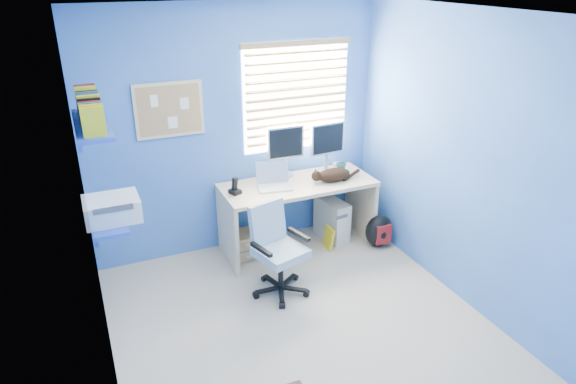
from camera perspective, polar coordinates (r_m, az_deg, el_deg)
name	(u,v)px	position (r m, az deg, el deg)	size (l,w,h in m)	color
floor	(303,327)	(4.45, 1.62, -14.75)	(3.00, 3.20, 0.00)	#AAA088
ceiling	(307,13)	(3.49, 2.12, 19.27)	(3.00, 3.20, 0.00)	white
wall_back	(237,132)	(5.20, -5.74, 6.65)	(3.00, 0.01, 2.50)	#3D63AE
wall_front	(447,314)	(2.64, 17.20, -12.79)	(3.00, 0.01, 2.50)	#3D63AE
wall_left	(91,229)	(3.49, -21.08, -3.83)	(0.01, 3.20, 2.50)	#3D63AE
wall_right	(464,162)	(4.60, 19.01, 3.13)	(0.01, 3.20, 2.50)	#3D63AE
desk	(298,215)	(5.41, 1.08, -2.61)	(1.58, 0.65, 0.74)	#C3AD8A
laptop	(275,178)	(5.09, -1.51, 1.60)	(0.33, 0.26, 0.22)	silver
monitor_left	(285,151)	(5.35, -0.35, 4.55)	(0.40, 0.12, 0.54)	silver
monitor_right	(327,147)	(5.49, 4.31, 5.00)	(0.40, 0.12, 0.54)	silver
phone	(235,186)	(5.00, -5.94, 0.72)	(0.09, 0.11, 0.17)	black
mug	(341,168)	(5.54, 5.91, 2.70)	(0.10, 0.09, 0.10)	#2D6A5D
cd_spindle	(339,166)	(5.62, 5.64, 2.86)	(0.13, 0.13, 0.07)	silver
cat	(334,175)	(5.31, 5.11, 1.93)	(0.37, 0.19, 0.13)	black
tower_pc	(332,219)	(5.67, 4.89, -3.01)	(0.19, 0.44, 0.45)	beige
drawer_boxes	(246,244)	(5.36, -4.66, -5.79)	(0.35, 0.28, 0.27)	tan
yellow_book	(329,238)	(5.50, 4.54, -5.12)	(0.03, 0.17, 0.24)	yellow
backpack	(379,231)	(5.59, 10.06, -4.27)	(0.31, 0.23, 0.36)	black
office_chair	(278,261)	(4.71, -1.15, -7.66)	(0.60, 0.60, 0.84)	black
window_blinds	(297,97)	(5.32, 1.00, 10.50)	(1.15, 0.05, 1.10)	white
corkboard	(169,110)	(4.95, -13.05, 8.88)	(0.64, 0.02, 0.52)	#C3AD8A
wall_shelves	(100,161)	(4.12, -20.17, 3.30)	(0.42, 0.90, 1.05)	blue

